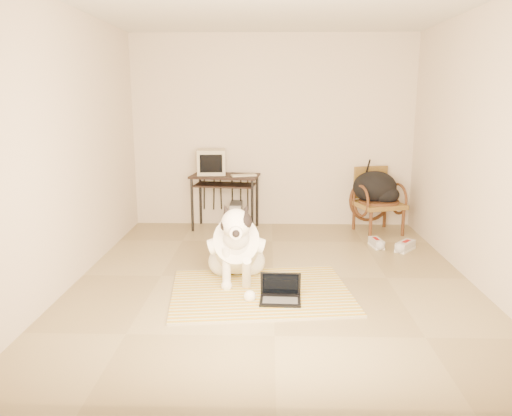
{
  "coord_description": "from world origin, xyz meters",
  "views": [
    {
      "loc": [
        -0.05,
        -4.91,
        1.82
      ],
      "look_at": [
        -0.18,
        -0.02,
        0.74
      ],
      "focal_mm": 35.0,
      "sensor_mm": 36.0,
      "label": 1
    }
  ],
  "objects_px": {
    "dog": "(237,248)",
    "backpack": "(377,188)",
    "crt_monitor": "(211,162)",
    "rattan_chair": "(377,200)",
    "computer_desk": "(225,183)",
    "laptop": "(280,294)",
    "pc_tower": "(236,215)"
  },
  "relations": [
    {
      "from": "laptop",
      "to": "crt_monitor",
      "type": "distance_m",
      "value": 2.97
    },
    {
      "from": "laptop",
      "to": "rattan_chair",
      "type": "height_order",
      "value": "rattan_chair"
    },
    {
      "from": "pc_tower",
      "to": "rattan_chair",
      "type": "height_order",
      "value": "rattan_chair"
    },
    {
      "from": "crt_monitor",
      "to": "laptop",
      "type": "bearing_deg",
      "value": -71.15
    },
    {
      "from": "pc_tower",
      "to": "backpack",
      "type": "height_order",
      "value": "backpack"
    },
    {
      "from": "laptop",
      "to": "computer_desk",
      "type": "height_order",
      "value": "computer_desk"
    },
    {
      "from": "dog",
      "to": "backpack",
      "type": "bearing_deg",
      "value": 47.99
    },
    {
      "from": "computer_desk",
      "to": "crt_monitor",
      "type": "relative_size",
      "value": 2.36
    },
    {
      "from": "crt_monitor",
      "to": "rattan_chair",
      "type": "bearing_deg",
      "value": -4.47
    },
    {
      "from": "crt_monitor",
      "to": "backpack",
      "type": "relative_size",
      "value": 0.68
    },
    {
      "from": "rattan_chair",
      "to": "laptop",
      "type": "bearing_deg",
      "value": -118.83
    },
    {
      "from": "crt_monitor",
      "to": "pc_tower",
      "type": "height_order",
      "value": "crt_monitor"
    },
    {
      "from": "laptop",
      "to": "rattan_chair",
      "type": "xyz_separation_m",
      "value": [
        1.38,
        2.51,
        0.36
      ]
    },
    {
      "from": "laptop",
      "to": "computer_desk",
      "type": "xyz_separation_m",
      "value": [
        -0.72,
        2.61,
        0.58
      ]
    },
    {
      "from": "laptop",
      "to": "computer_desk",
      "type": "relative_size",
      "value": 0.38
    },
    {
      "from": "computer_desk",
      "to": "laptop",
      "type": "bearing_deg",
      "value": -74.5
    },
    {
      "from": "dog",
      "to": "computer_desk",
      "type": "distance_m",
      "value": 2.14
    },
    {
      "from": "laptop",
      "to": "backpack",
      "type": "xyz_separation_m",
      "value": [
        1.37,
        2.51,
        0.53
      ]
    },
    {
      "from": "dog",
      "to": "computer_desk",
      "type": "bearing_deg",
      "value": 98.01
    },
    {
      "from": "computer_desk",
      "to": "backpack",
      "type": "distance_m",
      "value": 2.09
    },
    {
      "from": "dog",
      "to": "crt_monitor",
      "type": "bearing_deg",
      "value": 102.66
    },
    {
      "from": "laptop",
      "to": "rattan_chair",
      "type": "distance_m",
      "value": 2.88
    },
    {
      "from": "crt_monitor",
      "to": "backpack",
      "type": "bearing_deg",
      "value": -4.43
    },
    {
      "from": "pc_tower",
      "to": "dog",
      "type": "bearing_deg",
      "value": -86.15
    },
    {
      "from": "pc_tower",
      "to": "backpack",
      "type": "distance_m",
      "value": 1.99
    },
    {
      "from": "computer_desk",
      "to": "rattan_chair",
      "type": "bearing_deg",
      "value": -2.76
    },
    {
      "from": "crt_monitor",
      "to": "dog",
      "type": "bearing_deg",
      "value": -77.34
    },
    {
      "from": "dog",
      "to": "pc_tower",
      "type": "distance_m",
      "value": 2.15
    },
    {
      "from": "pc_tower",
      "to": "backpack",
      "type": "bearing_deg",
      "value": -4.28
    },
    {
      "from": "laptop",
      "to": "pc_tower",
      "type": "relative_size",
      "value": 0.96
    },
    {
      "from": "laptop",
      "to": "crt_monitor",
      "type": "bearing_deg",
      "value": 108.85
    },
    {
      "from": "computer_desk",
      "to": "backpack",
      "type": "height_order",
      "value": "backpack"
    }
  ]
}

